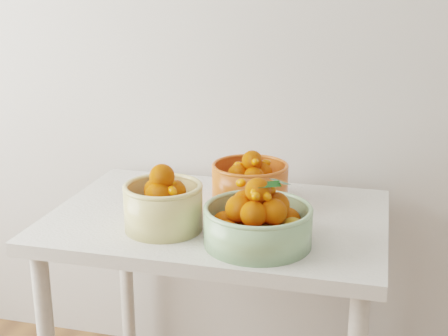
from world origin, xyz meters
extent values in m
cube|color=silver|center=(0.00, 2.00, 1.35)|extent=(4.00, 0.04, 2.70)
cube|color=silver|center=(-0.16, 1.60, 0.73)|extent=(1.00, 0.70, 0.04)
cylinder|color=silver|center=(-0.60, 1.89, 0.35)|extent=(0.05, 0.05, 0.71)
cylinder|color=silver|center=(0.28, 1.89, 0.35)|extent=(0.05, 0.05, 0.71)
cylinder|color=#D9C67F|center=(-0.28, 1.45, 0.81)|extent=(0.29, 0.29, 0.13)
torus|color=#D9C67F|center=(-0.28, 1.45, 0.88)|extent=(0.29, 0.29, 0.02)
sphere|color=#D1660C|center=(-0.23, 1.45, 0.80)|extent=(0.07, 0.07, 0.07)
sphere|color=#D44400|center=(-0.27, 1.51, 0.80)|extent=(0.07, 0.07, 0.07)
sphere|color=#D44400|center=(-0.33, 1.48, 0.80)|extent=(0.08, 0.08, 0.08)
sphere|color=#D44400|center=(-0.33, 1.42, 0.80)|extent=(0.07, 0.07, 0.07)
sphere|color=#D44400|center=(-0.27, 1.40, 0.80)|extent=(0.07, 0.07, 0.07)
sphere|color=#D44400|center=(-0.28, 1.45, 0.80)|extent=(0.07, 0.07, 0.07)
sphere|color=#D44400|center=(-0.26, 1.47, 0.86)|extent=(0.07, 0.07, 0.07)
sphere|color=#D44400|center=(-0.31, 1.47, 0.86)|extent=(0.07, 0.07, 0.07)
sphere|color=#D44400|center=(-0.29, 1.42, 0.86)|extent=(0.08, 0.08, 0.08)
sphere|color=#D44400|center=(-0.28, 1.45, 0.91)|extent=(0.07, 0.07, 0.07)
ellipsoid|color=#EB5A06|center=(-0.28, 1.45, 0.87)|extent=(0.04, 0.04, 0.03)
ellipsoid|color=#EB5A06|center=(-0.26, 1.46, 0.89)|extent=(0.04, 0.03, 0.04)
ellipsoid|color=#EB5A06|center=(-0.24, 1.42, 0.88)|extent=(0.05, 0.04, 0.04)
cylinder|color=#8DB683|center=(0.00, 1.41, 0.80)|extent=(0.38, 0.38, 0.10)
torus|color=#8DB683|center=(0.00, 1.41, 0.85)|extent=(0.39, 0.39, 0.01)
sphere|color=#D1660C|center=(0.09, 1.42, 0.80)|extent=(0.07, 0.07, 0.07)
sphere|color=#D44400|center=(0.06, 1.48, 0.80)|extent=(0.08, 0.08, 0.08)
sphere|color=#D44400|center=(0.00, 1.51, 0.80)|extent=(0.07, 0.07, 0.07)
sphere|color=#D44400|center=(-0.07, 1.48, 0.80)|extent=(0.08, 0.08, 0.08)
sphere|color=#D44400|center=(-0.10, 1.41, 0.80)|extent=(0.07, 0.07, 0.07)
sphere|color=#D44400|center=(-0.07, 1.35, 0.80)|extent=(0.07, 0.07, 0.07)
sphere|color=#D44400|center=(-0.01, 1.32, 0.80)|extent=(0.08, 0.08, 0.08)
sphere|color=#D44400|center=(0.06, 1.35, 0.80)|extent=(0.07, 0.07, 0.07)
sphere|color=#D44400|center=(0.00, 1.41, 0.80)|extent=(0.07, 0.07, 0.07)
sphere|color=#D44400|center=(0.04, 1.44, 0.85)|extent=(0.07, 0.07, 0.07)
sphere|color=#D44400|center=(-0.01, 1.46, 0.85)|extent=(0.07, 0.07, 0.07)
sphere|color=#D44400|center=(-0.05, 1.44, 0.85)|extent=(0.07, 0.07, 0.07)
sphere|color=#D44400|center=(-0.05, 1.39, 0.85)|extent=(0.07, 0.07, 0.07)
sphere|color=#D44400|center=(-0.01, 1.36, 0.85)|extent=(0.07, 0.07, 0.07)
sphere|color=#D44400|center=(0.04, 1.39, 0.85)|extent=(0.07, 0.07, 0.07)
sphere|color=#D44400|center=(0.00, 1.41, 0.90)|extent=(0.07, 0.07, 0.07)
ellipsoid|color=#EB5A06|center=(0.02, 1.39, 0.90)|extent=(0.05, 0.04, 0.03)
ellipsoid|color=#EB5A06|center=(0.00, 1.42, 0.89)|extent=(0.04, 0.04, 0.03)
ellipsoid|color=#EB5A06|center=(0.00, 1.44, 0.87)|extent=(0.03, 0.04, 0.03)
ellipsoid|color=#EB5A06|center=(-0.02, 1.48, 0.87)|extent=(0.03, 0.04, 0.03)
ellipsoid|color=#EB5A06|center=(-0.01, 1.39, 0.91)|extent=(0.03, 0.04, 0.04)
ellipsoid|color=#EB5A06|center=(0.00, 1.41, 0.90)|extent=(0.04, 0.04, 0.04)
ellipsoid|color=#EB5A06|center=(-0.01, 1.41, 0.91)|extent=(0.04, 0.03, 0.03)
ellipsoid|color=#EB5A06|center=(0.00, 1.40, 0.89)|extent=(0.04, 0.04, 0.04)
ellipsoid|color=#EB5A06|center=(0.02, 1.44, 0.90)|extent=(0.04, 0.04, 0.03)
ellipsoid|color=#EB5A06|center=(-0.02, 1.46, 0.88)|extent=(0.04, 0.05, 0.03)
ellipsoid|color=#EB5A06|center=(-0.06, 1.44, 0.91)|extent=(0.05, 0.04, 0.04)
ellipsoid|color=#EB5A06|center=(0.00, 1.36, 0.90)|extent=(0.03, 0.04, 0.03)
ellipsoid|color=#EB5A06|center=(0.01, 1.42, 0.88)|extent=(0.04, 0.04, 0.03)
cylinder|color=#D14B19|center=(-0.09, 1.72, 0.81)|extent=(0.26, 0.26, 0.12)
torus|color=#D14B19|center=(-0.09, 1.72, 0.87)|extent=(0.26, 0.26, 0.01)
sphere|color=#D1660C|center=(-0.02, 1.72, 0.79)|extent=(0.06, 0.06, 0.06)
sphere|color=#D44400|center=(-0.05, 1.78, 0.79)|extent=(0.06, 0.06, 0.06)
sphere|color=#D44400|center=(-0.13, 1.78, 0.79)|extent=(0.07, 0.07, 0.07)
sphere|color=#D44400|center=(-0.16, 1.72, 0.79)|extent=(0.07, 0.07, 0.07)
sphere|color=#D44400|center=(-0.13, 1.66, 0.79)|extent=(0.06, 0.06, 0.06)
sphere|color=#D44400|center=(-0.06, 1.66, 0.79)|extent=(0.07, 0.07, 0.07)
sphere|color=#D44400|center=(-0.09, 1.72, 0.79)|extent=(0.07, 0.07, 0.07)
sphere|color=#D44400|center=(-0.06, 1.74, 0.85)|extent=(0.07, 0.07, 0.07)
sphere|color=#D44400|center=(-0.11, 1.75, 0.85)|extent=(0.06, 0.06, 0.06)
sphere|color=#D44400|center=(-0.13, 1.70, 0.85)|extent=(0.07, 0.07, 0.07)
sphere|color=#D44400|center=(-0.07, 1.68, 0.85)|extent=(0.07, 0.07, 0.07)
sphere|color=#D44400|center=(-0.08, 1.72, 0.89)|extent=(0.06, 0.06, 0.06)
ellipsoid|color=#EB5A06|center=(-0.09, 1.72, 0.90)|extent=(0.04, 0.04, 0.03)
ellipsoid|color=#EB5A06|center=(-0.07, 1.68, 0.90)|extent=(0.04, 0.04, 0.04)
ellipsoid|color=#EB5A06|center=(-0.07, 1.73, 0.87)|extent=(0.04, 0.04, 0.03)
ellipsoid|color=#EB5A06|center=(-0.05, 1.75, 0.88)|extent=(0.04, 0.04, 0.03)
ellipsoid|color=#EB5A06|center=(-0.09, 1.73, 0.86)|extent=(0.03, 0.04, 0.03)
ellipsoid|color=#EB5A06|center=(-0.10, 1.76, 0.87)|extent=(0.03, 0.04, 0.03)
ellipsoid|color=#EB5A06|center=(-0.08, 1.71, 0.89)|extent=(0.04, 0.04, 0.03)
ellipsoid|color=#EB5A06|center=(-0.13, 1.72, 0.87)|extent=(0.04, 0.03, 0.03)
camera|label=1|loc=(0.29, -0.10, 1.44)|focal=50.00mm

